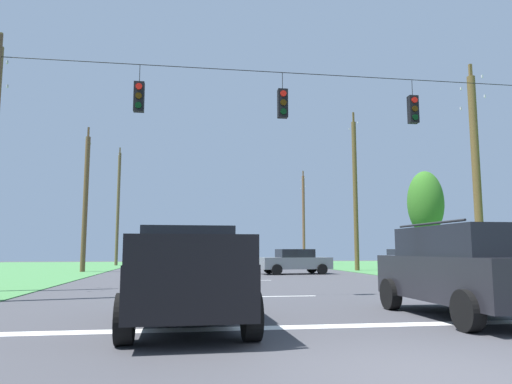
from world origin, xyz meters
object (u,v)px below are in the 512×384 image
object	(u,v)px
overhead_signal_span	(287,161)
utility_pole_distant_right	(85,201)
pickup_truck	(187,275)
tree_roadside_far_right	(426,204)
distant_car_crossing_white	(406,262)
distant_car_oncoming	(295,261)
suv_black	(465,269)
utility_pole_distant_left	(118,207)
utility_pole_mid_right	(476,173)
utility_pole_near_left	(304,217)
utility_pole_far_right	(355,193)

from	to	relation	value
overhead_signal_span	utility_pole_distant_right	xyz separation A→B (m)	(-9.98, 18.56, 0.43)
pickup_truck	tree_roadside_far_right	bearing A→B (deg)	51.66
distant_car_crossing_white	distant_car_oncoming	xyz separation A→B (m)	(-6.15, 2.31, 0.00)
utility_pole_distant_right	overhead_signal_span	bearing A→B (deg)	-61.74
suv_black	distant_car_crossing_white	size ratio (longest dim) A/B	1.08
distant_car_crossing_white	utility_pole_distant_right	size ratio (longest dim) A/B	0.45
pickup_truck	suv_black	size ratio (longest dim) A/B	1.13
utility_pole_distant_left	tree_roadside_far_right	world-z (taller)	utility_pole_distant_left
distant_car_crossing_white	utility_pole_mid_right	xyz separation A→B (m)	(-0.54, -7.96, 3.94)
utility_pole_mid_right	tree_roadside_far_right	size ratio (longest dim) A/B	1.40
suv_black	distant_car_oncoming	size ratio (longest dim) A/B	1.08
utility_pole_near_left	tree_roadside_far_right	xyz separation A→B (m)	(4.38, -16.78, -0.19)
utility_pole_distant_left	pickup_truck	bearing A→B (deg)	-79.97
overhead_signal_span	utility_pole_far_right	distance (m)	19.98
utility_pole_mid_right	utility_pole_near_left	world-z (taller)	utility_pole_mid_right
pickup_truck	distant_car_crossing_white	distance (m)	21.00
overhead_signal_span	distant_car_crossing_white	distance (m)	15.56
distant_car_oncoming	utility_pole_distant_right	bearing A→B (deg)	161.33
pickup_truck	utility_pole_mid_right	bearing A→B (deg)	35.34
distant_car_oncoming	utility_pole_near_left	bearing A→B (deg)	74.08
overhead_signal_span	tree_roadside_far_right	world-z (taller)	overhead_signal_span
utility_pole_near_left	utility_pole_distant_right	size ratio (longest dim) A/B	0.97
overhead_signal_span	utility_pole_mid_right	xyz separation A→B (m)	(9.10, 3.74, 0.41)
utility_pole_mid_right	utility_pole_far_right	size ratio (longest dim) A/B	0.83
distant_car_oncoming	suv_black	bearing A→B (deg)	-91.95
utility_pole_mid_right	overhead_signal_span	bearing A→B (deg)	-157.68
distant_car_oncoming	tree_roadside_far_right	distance (m)	10.48
utility_pole_near_left	pickup_truck	bearing A→B (deg)	-107.65
distant_car_oncoming	tree_roadside_far_right	xyz separation A→B (m)	(9.62, 1.58, 3.85)
distant_car_oncoming	utility_pole_distant_right	xyz separation A→B (m)	(-13.46, 4.55, 3.96)
overhead_signal_span	suv_black	xyz separation A→B (m)	(2.83, -5.02, -3.26)
pickup_truck	utility_pole_far_right	xyz separation A→B (m)	(12.06, 22.79, 4.60)
utility_pole_far_right	tree_roadside_far_right	distance (m)	4.85
suv_black	tree_roadside_far_right	distance (m)	23.31
utility_pole_near_left	utility_pole_distant_left	distance (m)	18.40
utility_pole_distant_right	tree_roadside_far_right	world-z (taller)	utility_pole_distant_right
suv_black	utility_pole_near_left	size ratio (longest dim) A/B	0.50
utility_pole_distant_right	utility_pole_distant_left	bearing A→B (deg)	88.65
overhead_signal_span	utility_pole_far_right	size ratio (longest dim) A/B	1.58
overhead_signal_span	distant_car_oncoming	world-z (taller)	overhead_signal_span
suv_black	utility_pole_far_right	size ratio (longest dim) A/B	0.41
overhead_signal_span	tree_roadside_far_right	distance (m)	20.37
distant_car_crossing_white	utility_pole_distant_right	world-z (taller)	utility_pole_distant_right
utility_pole_mid_right	utility_pole_far_right	xyz separation A→B (m)	(-0.20, 14.10, 0.83)
distant_car_oncoming	utility_pole_mid_right	distance (m)	12.36
distant_car_crossing_white	tree_roadside_far_right	xyz separation A→B (m)	(3.46, 3.90, 3.85)
distant_car_crossing_white	distant_car_oncoming	size ratio (longest dim) A/B	1.00
utility_pole_distant_left	utility_pole_distant_right	bearing A→B (deg)	-91.35
pickup_truck	suv_black	distance (m)	5.99
suv_black	utility_pole_mid_right	world-z (taller)	utility_pole_mid_right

